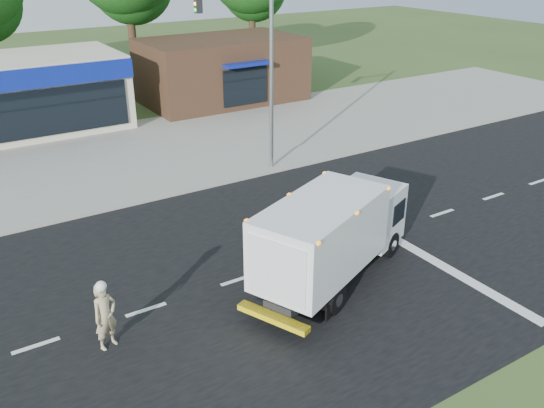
% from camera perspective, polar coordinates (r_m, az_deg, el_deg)
% --- Properties ---
extents(ground, '(120.00, 120.00, 0.00)m').
position_cam_1_polar(ground, '(19.40, 4.43, -5.01)').
color(ground, '#385123').
rests_on(ground, ground).
extents(road_asphalt, '(60.00, 14.00, 0.02)m').
position_cam_1_polar(road_asphalt, '(19.39, 4.43, -5.00)').
color(road_asphalt, black).
rests_on(road_asphalt, ground).
extents(sidewalk, '(60.00, 2.40, 0.12)m').
position_cam_1_polar(sidewalk, '(25.74, -6.44, 2.76)').
color(sidewalk, gray).
rests_on(sidewalk, ground).
extents(parking_apron, '(60.00, 9.00, 0.02)m').
position_cam_1_polar(parking_apron, '(30.79, -11.25, 6.03)').
color(parking_apron, gray).
rests_on(parking_apron, ground).
extents(lane_markings, '(55.20, 7.00, 0.01)m').
position_cam_1_polar(lane_markings, '(19.26, 10.08, -5.52)').
color(lane_markings, silver).
rests_on(lane_markings, road_asphalt).
extents(ems_box_truck, '(6.91, 4.50, 2.94)m').
position_cam_1_polar(ems_box_truck, '(17.17, 6.03, -2.79)').
color(ems_box_truck, black).
rests_on(ems_box_truck, ground).
extents(emergency_worker, '(0.79, 0.65, 1.95)m').
position_cam_1_polar(emergency_worker, '(15.37, -16.21, -10.54)').
color(emergency_worker, tan).
rests_on(emergency_worker, ground).
extents(brown_storefront, '(10.00, 6.70, 4.00)m').
position_cam_1_polar(brown_storefront, '(38.34, -4.98, 13.11)').
color(brown_storefront, '#382316').
rests_on(brown_storefront, ground).
extents(traffic_signal_pole, '(3.51, 0.25, 8.00)m').
position_cam_1_polar(traffic_signal_pole, '(24.94, -1.35, 13.86)').
color(traffic_signal_pole, gray).
rests_on(traffic_signal_pole, ground).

